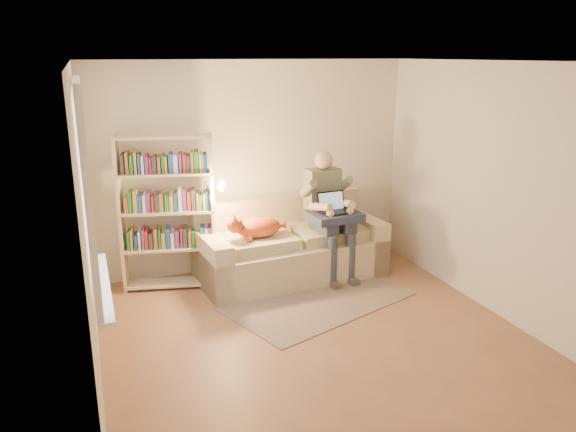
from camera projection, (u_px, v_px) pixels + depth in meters
name	position (u px, v px, depth m)	size (l,w,h in m)	color
floor	(323.00, 345.00, 5.33)	(4.50, 4.50, 0.00)	brown
ceiling	(328.00, 61.00, 4.61)	(4.00, 4.50, 0.02)	white
wall_left	(87.00, 238.00, 4.31)	(0.02, 4.50, 2.60)	silver
wall_right	(508.00, 195.00, 5.63)	(0.02, 4.50, 2.60)	silver
wall_back	(252.00, 167.00, 7.00)	(4.00, 0.02, 2.60)	silver
wall_front	(498.00, 324.00, 2.94)	(4.00, 0.02, 2.60)	silver
window	(92.00, 221.00, 4.49)	(0.12, 1.52, 1.69)	white
sofa	(289.00, 249.00, 6.91)	(2.32, 1.19, 0.95)	beige
person	(328.00, 207.00, 6.80)	(0.46, 0.69, 1.54)	gray
cat	(251.00, 228.00, 6.46)	(0.80, 0.33, 0.30)	orange
blanket	(335.00, 216.00, 6.71)	(0.60, 0.49, 0.09)	#293049
laptop	(334.00, 207.00, 6.69)	(0.38, 0.31, 0.31)	black
bookshelf	(167.00, 205.00, 6.39)	(1.19, 0.57, 1.81)	beige
rug	(317.00, 301.00, 6.27)	(2.01, 1.19, 0.01)	gray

